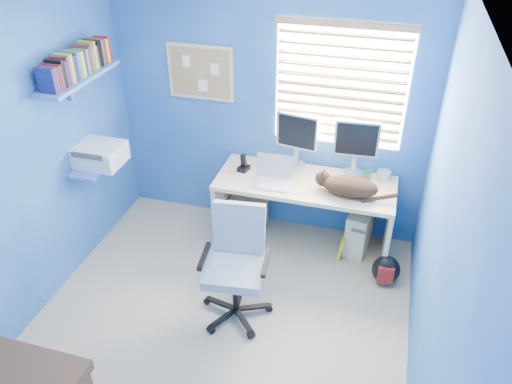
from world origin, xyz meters
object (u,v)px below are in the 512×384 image
(tower_pc, at_px, (360,228))
(office_chair, at_px, (236,278))
(cat, at_px, (350,186))
(laptop, at_px, (272,174))
(desk, at_px, (303,214))

(tower_pc, bearing_deg, office_chair, -120.19)
(tower_pc, bearing_deg, cat, -109.61)
(laptop, xyz_separation_m, cat, (0.70, 0.02, -0.02))
(cat, height_order, tower_pc, cat)
(laptop, bearing_deg, office_chair, -95.96)
(tower_pc, distance_m, office_chair, 1.44)
(cat, relative_size, office_chair, 0.50)
(laptop, bearing_deg, cat, -0.47)
(cat, height_order, office_chair, office_chair)
(desk, xyz_separation_m, tower_pc, (0.54, 0.12, -0.14))
(desk, relative_size, tower_pc, 3.62)
(cat, bearing_deg, laptop, -168.38)
(desk, bearing_deg, laptop, -155.86)
(desk, height_order, laptop, laptop)
(cat, relative_size, tower_pc, 1.06)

